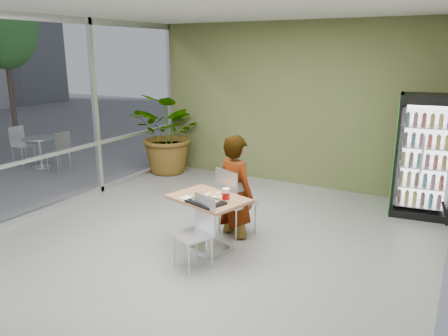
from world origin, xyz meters
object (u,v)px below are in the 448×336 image
at_px(seated_woman, 236,196).
at_px(cafeteria_tray, 206,202).
at_px(chair_near, 199,226).
at_px(soda_cup, 226,195).
at_px(beverage_fridge, 424,156).
at_px(dining_table, 209,212).
at_px(potted_plant, 170,133).
at_px(chair_far, 232,197).

bearing_deg(seated_woman, cafeteria_tray, 110.77).
distance_m(chair_near, soda_cup, 0.54).
xyz_separation_m(soda_cup, beverage_fridge, (2.05, 2.89, 0.15)).
bearing_deg(seated_woman, dining_table, 102.87).
height_order(dining_table, cafeteria_tray, cafeteria_tray).
bearing_deg(chair_near, beverage_fridge, 78.69).
xyz_separation_m(dining_table, seated_woman, (0.08, 0.62, 0.06)).
height_order(cafeteria_tray, potted_plant, potted_plant).
relative_size(chair_near, potted_plant, 0.51).
xyz_separation_m(chair_far, potted_plant, (-2.80, 2.34, 0.29)).
relative_size(dining_table, soda_cup, 6.46).
bearing_deg(seated_woman, chair_far, 73.63).
relative_size(seated_woman, cafeteria_tray, 3.94).
bearing_deg(chair_near, dining_table, 128.58).
bearing_deg(beverage_fridge, dining_table, -136.50).
relative_size(chair_far, soda_cup, 5.69).
distance_m(chair_far, soda_cup, 0.70).
distance_m(beverage_fridge, potted_plant, 5.09).
bearing_deg(seated_woman, chair_near, 113.02).
bearing_deg(chair_far, dining_table, 105.88).
height_order(beverage_fridge, potted_plant, beverage_fridge).
bearing_deg(dining_table, chair_near, -73.81).
relative_size(chair_far, potted_plant, 0.57).
height_order(chair_near, cafeteria_tray, chair_near).
bearing_deg(cafeteria_tray, chair_near, -79.70).
height_order(seated_woman, beverage_fridge, beverage_fridge).
xyz_separation_m(dining_table, soda_cup, (0.28, -0.03, 0.30)).
distance_m(chair_near, beverage_fridge, 4.00).
bearing_deg(cafeteria_tray, potted_plant, 132.26).
distance_m(cafeteria_tray, potted_plant, 4.23).
distance_m(dining_table, cafeteria_tray, 0.32).
height_order(cafeteria_tray, beverage_fridge, beverage_fridge).
height_order(soda_cup, cafeteria_tray, soda_cup).
bearing_deg(potted_plant, cafeteria_tray, -47.74).
bearing_deg(potted_plant, seated_woman, -38.95).
bearing_deg(beverage_fridge, cafeteria_tray, -133.46).
bearing_deg(cafeteria_tray, soda_cup, 42.35).
xyz_separation_m(chair_near, beverage_fridge, (2.21, 3.31, 0.46)).
distance_m(soda_cup, beverage_fridge, 3.55).
height_order(dining_table, beverage_fridge, beverage_fridge).
bearing_deg(dining_table, soda_cup, -6.61).
bearing_deg(cafeteria_tray, chair_far, 93.09).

